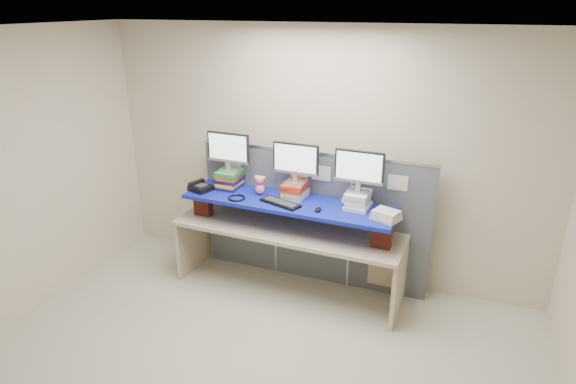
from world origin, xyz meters
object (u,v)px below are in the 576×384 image
at_px(monitor_right, 359,169).
at_px(blue_board, 288,203).
at_px(monitor_left, 228,149).
at_px(desk_phone, 200,187).
at_px(keyboard, 280,203).
at_px(desk, 288,240).
at_px(monitor_center, 296,161).

bearing_deg(monitor_right, blue_board, -170.49).
distance_m(monitor_left, desk_phone, 0.52).
bearing_deg(keyboard, desk, 86.24).
height_order(desk, monitor_center, monitor_center).
xyz_separation_m(desk, monitor_right, (0.71, 0.10, 0.86)).
bearing_deg(desk_phone, blue_board, 20.04).
bearing_deg(blue_board, monitor_right, 9.51).
bearing_deg(monitor_right, desk, -170.49).
height_order(monitor_left, desk_phone, monitor_left).
distance_m(desk, monitor_left, 1.18).
relative_size(desk, monitor_left, 5.02).
bearing_deg(blue_board, keyboard, -110.55).
distance_m(blue_board, monitor_left, 0.89).
distance_m(monitor_left, keyboard, 0.86).
bearing_deg(monitor_center, desk, -107.21).
relative_size(keyboard, desk_phone, 1.71).
height_order(desk, monitor_right, monitor_right).
relative_size(desk, keyboard, 5.32).
relative_size(monitor_center, keyboard, 1.06).
xyz_separation_m(desk, desk_phone, (-1.01, -0.06, 0.49)).
bearing_deg(keyboard, monitor_right, 33.55).
bearing_deg(desk, monitor_right, 9.51).
distance_m(keyboard, desk_phone, 0.97).
distance_m(monitor_right, keyboard, 0.87).
height_order(monitor_left, monitor_center, monitor_left).
bearing_deg(blue_board, desk_phone, -175.24).
bearing_deg(desk_phone, monitor_left, 53.12).
bearing_deg(monitor_left, keyboard, -17.55).
xyz_separation_m(keyboard, desk_phone, (-0.97, 0.05, 0.02)).
distance_m(monitor_center, desk_phone, 1.13).
bearing_deg(monitor_left, desk_phone, -142.17).
xyz_separation_m(blue_board, monitor_left, (-0.75, 0.14, 0.46)).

